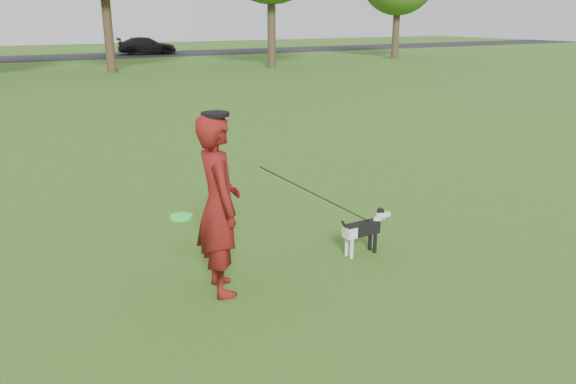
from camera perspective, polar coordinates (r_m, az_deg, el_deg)
ground at (r=6.56m, az=0.59°, el=-9.42°), size 120.00×120.00×0.00m
road at (r=45.25m, az=-26.38°, el=12.02°), size 120.00×7.00×0.02m
man at (r=6.11m, az=-7.05°, el=-1.38°), size 0.59×0.80×2.02m
dog at (r=7.32m, az=7.87°, el=-3.55°), size 0.78×0.16×0.60m
car_right at (r=46.89m, az=-14.16°, el=14.22°), size 4.77×2.63×1.31m
man_held_items at (r=6.68m, az=3.08°, el=-0.40°), size 2.72×0.39×1.62m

